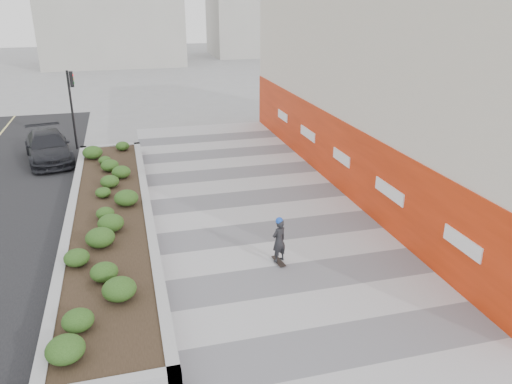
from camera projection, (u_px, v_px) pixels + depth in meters
ground at (325, 311)px, 13.19m from camera, size 160.00×160.00×0.00m
walkway at (289, 258)px, 15.89m from camera, size 8.00×36.00×0.01m
building at (401, 90)px, 21.48m from camera, size 6.04×24.08×8.00m
planter at (110, 214)px, 18.01m from camera, size 3.00×18.00×0.90m
traffic_signal_near at (72, 98)px, 26.17m from camera, size 0.33×0.28×4.20m
manhole_cover at (304, 256)px, 16.01m from camera, size 0.44×0.44×0.01m
skateboarder at (279, 240)px, 15.29m from camera, size 0.61×0.74×1.56m
car_dark at (48, 147)px, 24.98m from camera, size 2.96×5.27×1.44m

